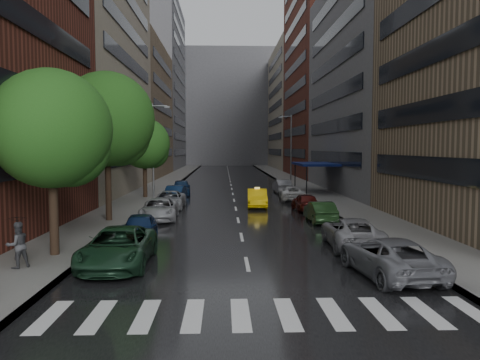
# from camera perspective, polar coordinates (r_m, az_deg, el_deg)

# --- Properties ---
(ground) EXTENTS (220.00, 220.00, 0.00)m
(ground) POSITION_cam_1_polar(r_m,az_deg,el_deg) (16.36, 1.60, -13.65)
(ground) COLOR gray
(ground) RESTS_ON ground
(road) EXTENTS (14.00, 140.00, 0.01)m
(road) POSITION_cam_1_polar(r_m,az_deg,el_deg) (65.75, -1.17, -0.32)
(road) COLOR black
(road) RESTS_ON ground
(sidewalk_left) EXTENTS (4.00, 140.00, 0.15)m
(sidewalk_left) POSITION_cam_1_polar(r_m,az_deg,el_deg) (66.22, -8.98, -0.28)
(sidewalk_left) COLOR gray
(sidewalk_left) RESTS_ON ground
(sidewalk_right) EXTENTS (4.00, 140.00, 0.15)m
(sidewalk_right) POSITION_cam_1_polar(r_m,az_deg,el_deg) (66.50, 6.61, -0.24)
(sidewalk_right) COLOR gray
(sidewalk_right) RESTS_ON ground
(crosswalk) EXTENTS (13.15, 2.80, 0.01)m
(crosswalk) POSITION_cam_1_polar(r_m,az_deg,el_deg) (14.48, 2.95, -15.99)
(crosswalk) COLOR silver
(crosswalk) RESTS_ON ground
(buildings_left) EXTENTS (8.00, 108.00, 38.00)m
(buildings_left) POSITION_cam_1_polar(r_m,az_deg,el_deg) (76.45, -12.87, 12.19)
(buildings_left) COLOR maroon
(buildings_left) RESTS_ON ground
(buildings_right) EXTENTS (8.05, 109.10, 36.00)m
(buildings_right) POSITION_cam_1_polar(r_m,az_deg,el_deg) (74.69, 10.57, 11.68)
(buildings_right) COLOR #937A5B
(buildings_right) RESTS_ON ground
(building_far) EXTENTS (40.00, 14.00, 32.00)m
(building_far) POSITION_cam_1_polar(r_m,az_deg,el_deg) (134.02, -1.63, 8.72)
(building_far) COLOR slate
(building_far) RESTS_ON ground
(tree_near) EXTENTS (5.29, 5.29, 8.43)m
(tree_near) POSITION_cam_1_polar(r_m,az_deg,el_deg) (22.39, -22.01, 5.78)
(tree_near) COLOR #382619
(tree_near) RESTS_ON ground
(tree_mid) EXTENTS (6.21, 6.21, 9.90)m
(tree_mid) POSITION_cam_1_polar(r_m,az_deg,el_deg) (32.01, -15.90, 7.11)
(tree_mid) COLOR #382619
(tree_mid) RESTS_ON ground
(tree_far) EXTENTS (4.88, 4.88, 7.77)m
(tree_far) POSITION_cam_1_polar(r_m,az_deg,el_deg) (46.13, -11.56, 4.36)
(tree_far) COLOR #382619
(tree_far) RESTS_ON ground
(taxi) EXTENTS (1.77, 4.62, 1.50)m
(taxi) POSITION_cam_1_polar(r_m,az_deg,el_deg) (38.91, 2.11, -2.22)
(taxi) COLOR yellow
(taxi) RESTS_ON ground
(parked_cars_left) EXTENTS (2.69, 34.55, 1.60)m
(parked_cars_left) POSITION_cam_1_polar(r_m,az_deg,el_deg) (33.16, -9.67, -3.35)
(parked_cars_left) COLOR #1B3D27
(parked_cars_left) RESTS_ON ground
(parked_cars_right) EXTENTS (3.04, 38.26, 1.51)m
(parked_cars_right) POSITION_cam_1_polar(r_m,az_deg,el_deg) (31.86, 9.58, -3.70)
(parked_cars_right) COLOR slate
(parked_cars_right) RESTS_ON ground
(ped_black_umbrella) EXTENTS (1.13, 1.13, 2.09)m
(ped_black_umbrella) POSITION_cam_1_polar(r_m,az_deg,el_deg) (20.73, -25.51, -6.35)
(ped_black_umbrella) COLOR #414246
(ped_black_umbrella) RESTS_ON sidewalk_left
(street_lamp_left) EXTENTS (1.74, 0.22, 9.00)m
(street_lamp_left) POSITION_cam_1_polar(r_m,az_deg,el_deg) (46.05, -10.46, 3.84)
(street_lamp_left) COLOR gray
(street_lamp_left) RESTS_ON sidewalk_left
(street_lamp_right) EXTENTS (1.74, 0.22, 9.00)m
(street_lamp_right) POSITION_cam_1_polar(r_m,az_deg,el_deg) (61.18, 6.16, 3.91)
(street_lamp_right) COLOR gray
(street_lamp_right) RESTS_ON sidewalk_right
(awning) EXTENTS (4.00, 8.00, 3.12)m
(awning) POSITION_cam_1_polar(r_m,az_deg,el_deg) (51.57, 9.13, 1.92)
(awning) COLOR navy
(awning) RESTS_ON sidewalk_right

